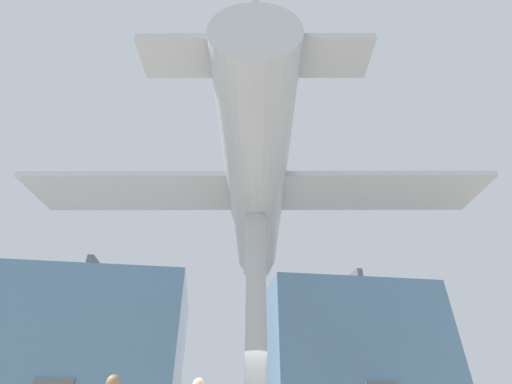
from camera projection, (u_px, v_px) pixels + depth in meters
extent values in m
cube|color=slate|center=(94.00, 352.00, 21.97)|extent=(11.03, 11.04, 8.08)
cube|color=#51565B|center=(109.00, 285.00, 24.24)|extent=(0.36, 10.49, 0.60)
cube|color=slate|center=(340.00, 357.00, 24.05)|extent=(11.03, 11.04, 8.08)
cube|color=#51565B|center=(333.00, 294.00, 26.32)|extent=(0.36, 10.49, 0.60)
cylinder|color=#999EA3|center=(256.00, 320.00, 9.76)|extent=(0.60, 0.60, 6.65)
cylinder|color=#93999E|center=(256.00, 192.00, 12.00)|extent=(3.77, 12.46, 1.93)
cube|color=#93999E|center=(256.00, 192.00, 12.00)|extent=(15.76, 4.64, 0.18)
cube|color=#93999E|center=(255.00, 57.00, 7.46)|extent=(5.08, 1.74, 0.18)
cube|color=#93999E|center=(255.00, 32.00, 7.93)|extent=(0.34, 1.11, 1.69)
cone|color=#93999E|center=(256.00, 260.00, 17.83)|extent=(1.83, 1.60, 1.64)
sphere|color=black|center=(256.00, 266.00, 18.57)|extent=(0.44, 0.44, 0.44)
sphere|color=#936B4C|center=(113.00, 382.00, 7.12)|extent=(0.27, 0.27, 0.27)
sphere|color=beige|center=(198.00, 384.00, 8.11)|extent=(0.27, 0.27, 0.27)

